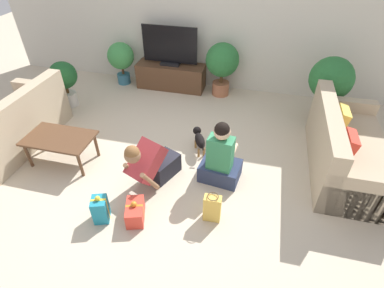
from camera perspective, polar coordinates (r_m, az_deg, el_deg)
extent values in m
plane|color=beige|center=(4.31, -5.09, -4.01)|extent=(16.00, 16.00, 0.00)
cube|color=beige|center=(5.97, 2.63, 22.57)|extent=(8.40, 0.06, 2.60)
cube|color=tan|center=(5.33, -31.46, 1.99)|extent=(0.91, 1.87, 0.46)
cube|color=tan|center=(4.88, -30.08, 5.62)|extent=(0.20, 1.87, 0.42)
cube|color=tan|center=(5.80, -26.57, 7.59)|extent=(0.91, 0.16, 0.64)
cube|color=#E5566B|center=(5.23, -29.56, 7.08)|extent=(0.18, 0.34, 0.32)
cube|color=tan|center=(4.62, 27.39, -1.94)|extent=(0.91, 1.87, 0.46)
cube|color=tan|center=(4.30, 24.56, 3.22)|extent=(0.20, 1.87, 0.42)
cube|color=tan|center=(3.94, 29.51, -8.69)|extent=(0.91, 0.16, 0.64)
cube|color=tan|center=(5.27, 26.38, 4.62)|extent=(0.91, 0.16, 0.64)
cube|color=red|center=(4.13, 27.47, -0.19)|extent=(0.18, 0.34, 0.32)
cube|color=#EACC4C|center=(4.62, 26.42, 4.31)|extent=(0.18, 0.34, 0.32)
cube|color=brown|center=(4.51, -24.02, 1.04)|extent=(0.93, 0.56, 0.03)
cylinder|color=brown|center=(4.74, -28.75, -1.90)|extent=(0.04, 0.04, 0.39)
cylinder|color=brown|center=(4.28, -20.50, -3.70)|extent=(0.04, 0.04, 0.39)
cylinder|color=brown|center=(4.99, -25.81, 1.21)|extent=(0.04, 0.04, 0.39)
cylinder|color=brown|center=(4.55, -17.76, -0.17)|extent=(0.04, 0.04, 0.39)
cube|color=brown|center=(6.21, -4.00, 12.77)|extent=(1.35, 0.45, 0.49)
cube|color=black|center=(6.10, -4.11, 15.07)|extent=(0.37, 0.20, 0.05)
cube|color=black|center=(5.97, -4.28, 18.36)|extent=(1.07, 0.03, 0.69)
cylinder|color=#A36042|center=(5.68, 23.36, 5.62)|extent=(0.28, 0.28, 0.25)
cylinder|color=brown|center=(5.57, 23.94, 7.59)|extent=(0.05, 0.05, 0.21)
sphere|color=#286B33|center=(5.41, 25.01, 11.22)|extent=(0.70, 0.70, 0.70)
cylinder|color=beige|center=(6.06, -22.27, 7.96)|extent=(0.28, 0.28, 0.25)
cylinder|color=brown|center=(5.97, -22.71, 9.59)|extent=(0.05, 0.05, 0.14)
sphere|color=#1E5628|center=(5.86, -23.36, 11.94)|extent=(0.48, 0.48, 0.48)
cylinder|color=#336B84|center=(6.59, -12.82, 12.11)|extent=(0.26, 0.26, 0.21)
cylinder|color=brown|center=(6.52, -13.04, 13.55)|extent=(0.05, 0.05, 0.16)
sphere|color=#3D8E47|center=(6.41, -13.44, 16.02)|extent=(0.53, 0.53, 0.53)
cylinder|color=#A36042|center=(6.01, 5.46, 10.53)|extent=(0.33, 0.33, 0.25)
cylinder|color=brown|center=(5.91, 5.58, 12.43)|extent=(0.06, 0.06, 0.19)
sphere|color=#286B33|center=(5.77, 5.80, 15.65)|extent=(0.62, 0.62, 0.62)
cube|color=#23232D|center=(4.09, -5.53, -4.26)|extent=(0.44, 0.52, 0.28)
cube|color=#AD3338|center=(3.74, -8.77, -3.20)|extent=(0.50, 0.60, 0.48)
sphere|color=#8E6647|center=(3.50, -11.29, -2.11)|extent=(0.19, 0.19, 0.19)
sphere|color=brown|center=(3.48, -11.36, -1.68)|extent=(0.18, 0.18, 0.18)
cylinder|color=#8E6647|center=(3.90, -11.05, -5.21)|extent=(0.16, 0.28, 0.42)
cylinder|color=#8E6647|center=(3.74, -7.98, -7.08)|extent=(0.16, 0.28, 0.42)
cube|color=#283351|center=(4.05, 5.37, -5.05)|extent=(0.57, 0.46, 0.24)
cube|color=#338456|center=(3.78, 5.41, -1.74)|extent=(0.34, 0.24, 0.46)
sphere|color=beige|center=(3.59, 5.76, 2.34)|extent=(0.21, 0.21, 0.21)
sphere|color=black|center=(3.56, 5.75, 2.72)|extent=(0.19, 0.19, 0.19)
cylinder|color=beige|center=(3.96, 7.99, -1.17)|extent=(0.09, 0.26, 0.06)
cylinder|color=beige|center=(4.00, 4.45, -0.34)|extent=(0.09, 0.26, 0.06)
ellipsoid|color=black|center=(4.40, 1.51, 0.68)|extent=(0.26, 0.37, 0.15)
sphere|color=black|center=(4.53, 0.97, 2.56)|extent=(0.12, 0.12, 0.12)
sphere|color=olive|center=(4.58, 0.83, 2.80)|extent=(0.06, 0.06, 0.06)
cylinder|color=black|center=(4.23, 2.08, -0.55)|extent=(0.06, 0.08, 0.09)
cylinder|color=olive|center=(4.57, 1.68, 0.12)|extent=(0.03, 0.03, 0.14)
cylinder|color=olive|center=(4.56, 0.69, 0.00)|extent=(0.03, 0.03, 0.14)
cylinder|color=olive|center=(4.41, 2.29, -1.59)|extent=(0.03, 0.03, 0.14)
cylinder|color=olive|center=(4.39, 1.27, -1.72)|extent=(0.03, 0.03, 0.14)
cube|color=teal|center=(3.68, -17.03, -11.81)|extent=(0.22, 0.24, 0.32)
cube|color=yellow|center=(3.68, -17.03, -11.81)|extent=(0.17, 0.09, 0.32)
sphere|color=yellow|center=(3.54, -17.57, -9.85)|extent=(0.06, 0.06, 0.06)
cube|color=red|center=(3.63, -10.77, -12.59)|extent=(0.29, 0.38, 0.22)
cube|color=orange|center=(3.63, -10.77, -12.59)|extent=(0.20, 0.09, 0.22)
sphere|color=orange|center=(3.53, -11.03, -11.19)|extent=(0.07, 0.07, 0.07)
cube|color=#E5B74C|center=(3.52, 3.87, -12.12)|extent=(0.20, 0.12, 0.36)
torus|color=#4C3823|center=(3.37, 4.01, -9.94)|extent=(0.13, 0.13, 0.01)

